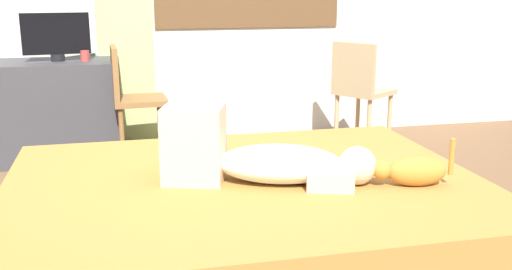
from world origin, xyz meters
name	(u,v)px	position (x,y,z in m)	size (l,w,h in m)	color
ground_plane	(245,260)	(0.00, 0.00, 0.00)	(16.00, 16.00, 0.00)	brown
bed	(245,224)	(-0.01, -0.06, 0.21)	(2.18, 1.69, 0.43)	#38383D
person_lying	(258,157)	(0.04, -0.10, 0.54)	(0.93, 0.50, 0.34)	silver
cat	(412,171)	(0.68, -0.31, 0.50)	(0.35, 0.16, 0.21)	#C67A2D
desk	(60,110)	(-0.99, 2.02, 0.37)	(0.90, 0.56, 0.74)	#38383D
tv_monitor	(56,36)	(-0.97, 2.02, 0.92)	(0.48, 0.10, 0.35)	black
cup	(85,56)	(-0.78, 1.96, 0.78)	(0.06, 0.06, 0.08)	#B23D38
chair_by_desk	(130,94)	(-0.47, 1.80, 0.51)	(0.40, 0.40, 0.86)	brown
chair_spare	(360,87)	(1.30, 1.72, 0.51)	(0.53, 0.53, 0.86)	tan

